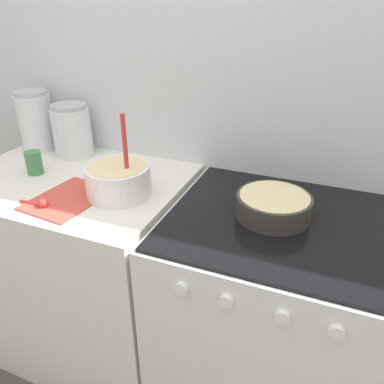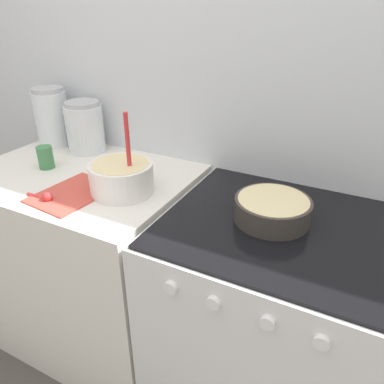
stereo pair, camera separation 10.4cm
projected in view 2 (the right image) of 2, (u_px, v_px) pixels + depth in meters
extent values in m
cube|color=silver|center=(216.00, 92.00, 1.50)|extent=(4.83, 0.05, 2.40)
cube|color=silver|center=(91.00, 260.00, 1.75)|extent=(0.92, 0.67, 0.89)
cube|color=silver|center=(266.00, 325.00, 1.41)|extent=(0.75, 0.67, 0.88)
cube|color=black|center=(279.00, 225.00, 1.21)|extent=(0.72, 0.64, 0.01)
cylinder|color=white|center=(171.00, 287.00, 1.05)|extent=(0.04, 0.02, 0.04)
cylinder|color=white|center=(213.00, 303.00, 1.00)|extent=(0.04, 0.02, 0.04)
cylinder|color=white|center=(268.00, 323.00, 0.94)|extent=(0.04, 0.02, 0.04)
cylinder|color=white|center=(321.00, 342.00, 0.89)|extent=(0.04, 0.02, 0.04)
cylinder|color=white|center=(122.00, 178.00, 1.38)|extent=(0.24, 0.24, 0.11)
cylinder|color=beige|center=(121.00, 171.00, 1.37)|extent=(0.21, 0.21, 0.06)
cylinder|color=red|center=(128.00, 152.00, 1.31)|extent=(0.02, 0.02, 0.29)
cylinder|color=#38332D|center=(272.00, 210.00, 1.21)|extent=(0.25, 0.25, 0.07)
cylinder|color=beige|center=(273.00, 208.00, 1.20)|extent=(0.23, 0.23, 0.06)
cylinder|color=silver|center=(52.00, 119.00, 1.81)|extent=(0.16, 0.16, 0.26)
cylinder|color=white|center=(54.00, 129.00, 1.83)|extent=(0.14, 0.14, 0.15)
cylinder|color=#B2B2B7|center=(47.00, 90.00, 1.74)|extent=(0.14, 0.14, 0.02)
cylinder|color=silver|center=(85.00, 129.00, 1.73)|extent=(0.17, 0.17, 0.21)
cylinder|color=olive|center=(86.00, 138.00, 1.75)|extent=(0.15, 0.15, 0.13)
cylinder|color=#B2B2B7|center=(82.00, 104.00, 1.68)|extent=(0.15, 0.15, 0.02)
cylinder|color=#3F7F4C|center=(46.00, 157.00, 1.58)|extent=(0.06, 0.06, 0.10)
cube|color=#CC4C3F|center=(73.00, 193.00, 1.39)|extent=(0.24, 0.31, 0.01)
cylinder|color=red|center=(37.00, 196.00, 1.36)|extent=(0.09, 0.01, 0.01)
sphere|color=red|center=(47.00, 197.00, 1.33)|extent=(0.04, 0.04, 0.04)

